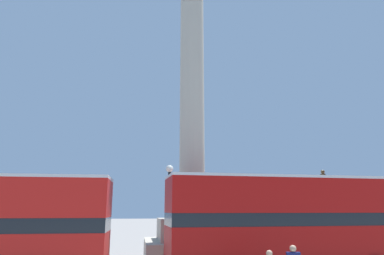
{
  "coord_description": "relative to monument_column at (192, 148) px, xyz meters",
  "views": [
    {
      "loc": [
        -3.2,
        -20.42,
        2.9
      ],
      "look_at": [
        0.0,
        0.0,
        7.88
      ],
      "focal_mm": 32.0,
      "sensor_mm": 36.0,
      "label": 1
    }
  ],
  "objects": [
    {
      "name": "equestrian_statue",
      "position": [
        10.06,
        2.68,
        -4.91
      ],
      "size": [
        3.49,
        3.23,
        5.72
      ],
      "rotation": [
        0.0,
        0.0,
        -0.55
      ],
      "color": "#ADA593",
      "rests_on": "ground_plane"
    },
    {
      "name": "bus_c",
      "position": [
        3.27,
        -5.19,
        -4.16
      ],
      "size": [
        10.43,
        3.17,
        4.39
      ],
      "rotation": [
        0.0,
        0.0,
        0.04
      ],
      "color": "#A80F0C",
      "rests_on": "ground_plane"
    },
    {
      "name": "monument_column",
      "position": [
        0.0,
        0.0,
        0.0
      ],
      "size": [
        5.38,
        5.38,
        23.04
      ],
      "color": "#ADA593",
      "rests_on": "ground_plane"
    },
    {
      "name": "street_lamp",
      "position": [
        -1.66,
        -3.33,
        -4.01
      ],
      "size": [
        0.36,
        0.36,
        5.08
      ],
      "color": "black",
      "rests_on": "ground_plane"
    }
  ]
}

